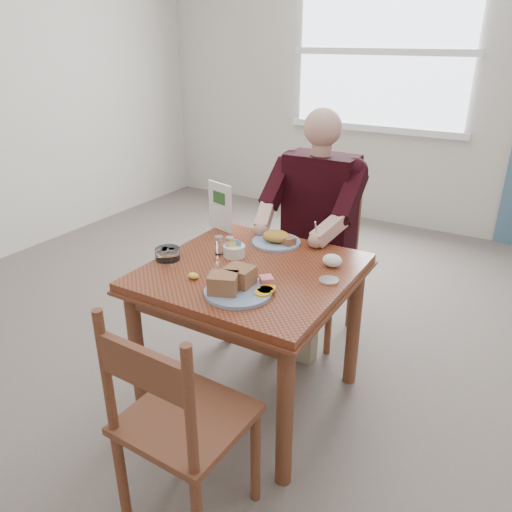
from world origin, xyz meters
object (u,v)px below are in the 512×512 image
Objects in this scene: far_plate at (277,239)px; diner at (315,213)px; near_plate at (236,285)px; chair_near at (178,423)px; chair_far at (318,260)px; table at (251,289)px.

diner is at bearing 84.90° from far_plate.
near_plate is (0.07, -0.94, -0.03)m from diner.
chair_near is 2.93× the size of far_plate.
chair_far reaches higher than near_plate.
far_plate is (-0.10, 0.56, -0.01)m from near_plate.
chair_near is at bearing -81.50° from near_plate.
far_plate is (-0.03, -0.39, -0.04)m from diner.
diner is (0.00, -0.09, 0.33)m from chair_far.
chair_far is at bearing 93.90° from near_plate.
diner reaches higher than far_plate.
diner is at bearing 95.76° from chair_near.
diner is 0.39m from far_plate.
diner reaches higher than table.
diner is 4.27× the size of far_plate.
table is 0.97× the size of chair_far.
chair_far is 1.00× the size of chair_near.
diner is at bearing 94.27° from near_plate.
near_plate is (0.07, -0.24, 0.15)m from table.
chair_far is 2.74× the size of near_plate.
near_plate is 1.07× the size of far_plate.
far_plate is at bearing -95.10° from diner.
near_plate is at bearing -73.37° from table.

